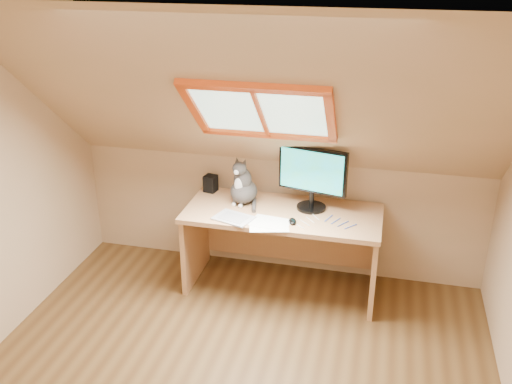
# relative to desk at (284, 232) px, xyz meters

# --- Properties ---
(room_shell) EXTENTS (3.52, 3.52, 2.41)m
(room_shell) POSITION_rel_desk_xyz_m (-0.10, -1.54, 0.94)
(room_shell) COLOR tan
(room_shell) RESTS_ON ground
(desk) EXTENTS (1.57, 0.69, 0.72)m
(desk) POSITION_rel_desk_xyz_m (0.00, 0.00, 0.00)
(desk) COLOR tan
(desk) RESTS_ON ground
(monitor) EXTENTS (0.55, 0.24, 0.52)m
(monitor) POSITION_rel_desk_xyz_m (0.21, 0.03, 0.52)
(monitor) COLOR black
(monitor) RESTS_ON desk
(cat) EXTENTS (0.29, 0.32, 0.41)m
(cat) POSITION_rel_desk_xyz_m (-0.35, 0.02, 0.37)
(cat) COLOR #413C3A
(cat) RESTS_ON desk
(desk_speaker) EXTENTS (0.12, 0.12, 0.14)m
(desk_speaker) POSITION_rel_desk_xyz_m (-0.68, 0.18, 0.29)
(desk_speaker) COLOR black
(desk_speaker) RESTS_ON desk
(graphics_tablet) EXTENTS (0.34, 0.29, 0.01)m
(graphics_tablet) POSITION_rel_desk_xyz_m (-0.35, -0.29, 0.23)
(graphics_tablet) COLOR #B2B2B7
(graphics_tablet) RESTS_ON desk
(mouse) EXTENTS (0.08, 0.11, 0.03)m
(mouse) POSITION_rel_desk_xyz_m (0.11, -0.25, 0.24)
(mouse) COLOR black
(mouse) RESTS_ON desk
(papers) EXTENTS (0.33, 0.27, 0.00)m
(papers) POSITION_rel_desk_xyz_m (-0.13, -0.33, 0.22)
(papers) COLOR white
(papers) RESTS_ON desk
(cables) EXTENTS (0.51, 0.26, 0.01)m
(cables) POSITION_rel_desk_xyz_m (0.37, -0.19, 0.22)
(cables) COLOR silver
(cables) RESTS_ON desk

